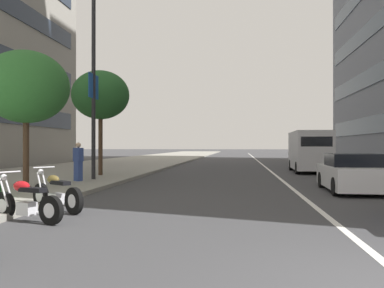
{
  "coord_description": "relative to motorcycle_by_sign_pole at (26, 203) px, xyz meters",
  "views": [
    {
      "loc": [
        -4.84,
        2.05,
        1.66
      ],
      "look_at": [
        15.49,
        4.31,
        1.74
      ],
      "focal_mm": 39.56,
      "sensor_mm": 36.0,
      "label": 1
    }
  ],
  "objects": [
    {
      "name": "sidewalk_right_plaza",
      "position": [
        26.1,
        5.62,
        -0.33
      ],
      "size": [
        160.0,
        10.32,
        0.15
      ],
      "primitive_type": "cube",
      "color": "gray",
      "rests_on": "ground"
    },
    {
      "name": "lane_centre_stripe",
      "position": [
        31.1,
        -6.65,
        -0.41
      ],
      "size": [
        110.0,
        0.16,
        0.01
      ],
      "primitive_type": "cube",
      "color": "silver",
      "rests_on": "ground"
    },
    {
      "name": "motorcycle_by_sign_pole",
      "position": [
        0.0,
        0.0,
        0.0
      ],
      "size": [
        0.96,
        1.98,
        1.09
      ],
      "rotation": [
        0.0,
        0.0,
        1.18
      ],
      "color": "black",
      "rests_on": "ground"
    },
    {
      "name": "motorcycle_under_tarp",
      "position": [
        1.55,
        0.01,
        0.01
      ],
      "size": [
        1.42,
        1.89,
        1.11
      ],
      "rotation": [
        0.0,
        0.0,
        0.94
      ],
      "color": "black",
      "rests_on": "ground"
    },
    {
      "name": "car_following_behind",
      "position": [
        6.99,
        -8.68,
        0.24
      ],
      "size": [
        4.33,
        2.03,
        1.38
      ],
      "rotation": [
        0.0,
        0.0,
        -0.03
      ],
      "color": "silver",
      "rests_on": "ground"
    },
    {
      "name": "delivery_van_ahead",
      "position": [
        18.34,
        -8.99,
        0.95
      ],
      "size": [
        5.82,
        2.22,
        2.54
      ],
      "rotation": [
        0.0,
        0.0,
        -0.02
      ],
      "color": "#B7B7BC",
      "rests_on": "ground"
    },
    {
      "name": "street_lamp_with_banners",
      "position": [
        9.73,
        1.61,
        4.75
      ],
      "size": [
        1.26,
        2.39,
        8.47
      ],
      "color": "#232326",
      "rests_on": "sidewalk_right_plaza"
    },
    {
      "name": "street_tree_by_lamp_post",
      "position": [
        5.94,
        3.14,
        3.4
      ],
      "size": [
        3.12,
        3.12,
        4.99
      ],
      "color": "#473323",
      "rests_on": "sidewalk_right_plaza"
    },
    {
      "name": "street_tree_mid_sidewalk",
      "position": [
        12.38,
        2.5,
        3.85
      ],
      "size": [
        2.96,
        2.96,
        5.39
      ],
      "color": "#473323",
      "rests_on": "sidewalk_right_plaza"
    },
    {
      "name": "pedestrian_on_plaza",
      "position": [
        8.69,
        2.24,
        0.57
      ],
      "size": [
        0.43,
        0.48,
        1.65
      ],
      "rotation": [
        0.0,
        0.0,
        5.72
      ],
      "color": "#33478C",
      "rests_on": "sidewalk_right_plaza"
    }
  ]
}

